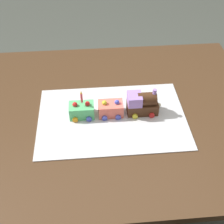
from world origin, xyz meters
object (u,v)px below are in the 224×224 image
Objects in this scene: cake_locomotive at (142,103)px; cake_car_tanker_coral at (111,109)px; cake_car_hopper_mint_green at (82,110)px; birthday_candle at (81,97)px; dining_table at (99,129)px.

cake_car_tanker_coral is (0.13, 0.00, -0.02)m from cake_locomotive.
cake_car_tanker_coral and cake_car_hopper_mint_green have the same top height.
cake_car_hopper_mint_green is (0.12, 0.00, 0.00)m from cake_car_tanker_coral.
cake_locomotive is 0.25m from birthday_candle.
cake_locomotive is 2.47× the size of birthday_candle.
cake_locomotive is at bearing 180.00° from birthday_candle.
cake_car_tanker_coral is at bearing 180.00° from birthday_candle.
dining_table is 24.66× the size of birthday_candle.
cake_car_tanker_coral is at bearing 180.00° from cake_car_hopper_mint_green.
dining_table is 10.00× the size of cake_locomotive.
birthday_candle reaches higher than cake_car_tanker_coral.
cake_locomotive is at bearing -180.00° from cake_car_tanker_coral.
cake_car_hopper_mint_green is at bearing 18.22° from dining_table.
birthday_candle is at bearing 0.00° from cake_locomotive.
birthday_candle is at bearing -0.00° from cake_car_tanker_coral.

